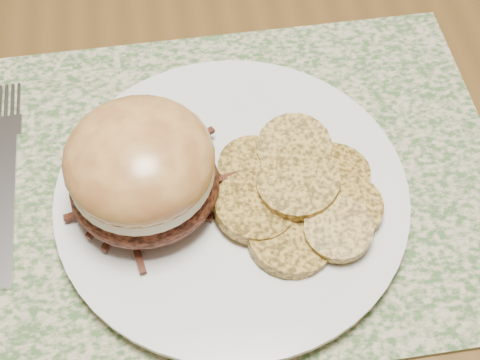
% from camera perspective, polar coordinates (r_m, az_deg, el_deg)
% --- Properties ---
extents(ground, '(3.50, 3.50, 0.00)m').
position_cam_1_polar(ground, '(1.32, 11.66, -11.91)').
color(ground, brown).
rests_on(ground, ground).
extents(placemat, '(0.45, 0.33, 0.00)m').
position_cam_1_polar(placemat, '(0.55, -0.98, -0.08)').
color(placemat, '#3F5F31').
rests_on(placemat, dining_table).
extents(dinner_plate, '(0.26, 0.26, 0.02)m').
position_cam_1_polar(dinner_plate, '(0.53, -0.70, -1.36)').
color(dinner_plate, silver).
rests_on(dinner_plate, placemat).
extents(pork_sandwich, '(0.11, 0.11, 0.08)m').
position_cam_1_polar(pork_sandwich, '(0.48, -8.39, 0.83)').
color(pork_sandwich, black).
rests_on(pork_sandwich, dinner_plate).
extents(roasted_potatoes, '(0.14, 0.15, 0.03)m').
position_cam_1_polar(roasted_potatoes, '(0.51, 5.01, -1.10)').
color(roasted_potatoes, '#B48A35').
rests_on(roasted_potatoes, dinner_plate).
extents(fork, '(0.02, 0.20, 0.00)m').
position_cam_1_polar(fork, '(0.58, -19.35, 0.35)').
color(fork, silver).
rests_on(fork, placemat).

